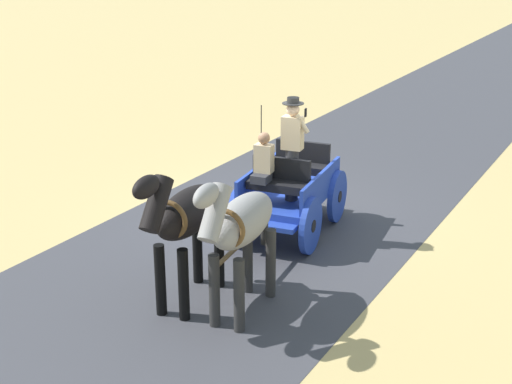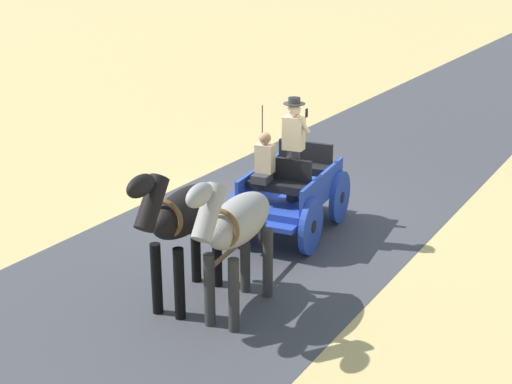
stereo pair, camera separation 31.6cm
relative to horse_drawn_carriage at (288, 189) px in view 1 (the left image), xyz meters
The scene contains 5 objects.
ground_plane 1.12m from the horse_drawn_carriage, 53.95° to the right, with size 200.00×200.00×0.00m, color tan.
road_surface 1.12m from the horse_drawn_carriage, 53.95° to the right, with size 5.41×160.00×0.01m, color #38383D.
horse_drawn_carriage is the anchor object (origin of this frame).
horse_near_side 3.10m from the horse_drawn_carriage, 104.87° to the left, with size 0.73×2.14×2.21m.
horse_off_side 3.10m from the horse_drawn_carriage, 89.39° to the left, with size 0.72×2.14×2.21m.
Camera 1 is at (-5.88, 11.29, 5.01)m, focal length 50.96 mm.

